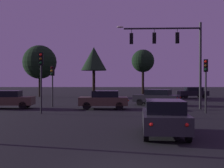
{
  "coord_description": "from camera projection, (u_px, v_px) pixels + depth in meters",
  "views": [
    {
      "loc": [
        -0.69,
        -6.92,
        2.32
      ],
      "look_at": [
        -0.72,
        19.4,
        2.06
      ],
      "focal_mm": 46.82,
      "sensor_mm": 36.0,
      "label": 1
    }
  ],
  "objects": [
    {
      "name": "tree_behind_sign",
      "position": [
        40.0,
        62.0,
        43.04
      ],
      "size": [
        4.96,
        4.96,
        7.62
      ],
      "color": "black",
      "rests_on": "ground"
    },
    {
      "name": "car_parked_lot",
      "position": [
        157.0,
        97.0,
        28.04
      ],
      "size": [
        4.63,
        3.51,
        1.52
      ],
      "color": "#232328",
      "rests_on": "ground"
    },
    {
      "name": "car_crossing_left",
      "position": [
        104.0,
        99.0,
        24.25
      ],
      "size": [
        4.09,
        1.92,
        1.52
      ],
      "color": "#473828",
      "rests_on": "ground"
    },
    {
      "name": "traffic_light_corner_left",
      "position": [
        53.0,
        77.0,
        26.42
      ],
      "size": [
        0.37,
        0.39,
        3.71
      ],
      "color": "#232326",
      "rests_on": "ground"
    },
    {
      "name": "tree_right_cluster",
      "position": [
        143.0,
        61.0,
        44.35
      ],
      "size": [
        3.46,
        3.46,
        7.14
      ],
      "color": "black",
      "rests_on": "ground"
    },
    {
      "name": "traffic_light_corner_right",
      "position": [
        41.0,
        70.0,
        20.68
      ],
      "size": [
        0.32,
        0.36,
        4.35
      ],
      "color": "#232326",
      "rests_on": "ground"
    },
    {
      "name": "traffic_light_median",
      "position": [
        206.0,
        75.0,
        20.97
      ],
      "size": [
        0.37,
        0.39,
        3.89
      ],
      "color": "#232326",
      "rests_on": "ground"
    },
    {
      "name": "car_crossing_right",
      "position": [
        9.0,
        99.0,
        24.63
      ],
      "size": [
        4.23,
        1.97,
        1.52
      ],
      "color": "#473828",
      "rests_on": "ground"
    },
    {
      "name": "traffic_signal_mast_arm",
      "position": [
        174.0,
        48.0,
        24.17
      ],
      "size": [
        7.0,
        0.59,
        7.18
      ],
      "color": "#232326",
      "rests_on": "ground"
    },
    {
      "name": "ground_plane",
      "position": [
        119.0,
        103.0,
        31.44
      ],
      "size": [
        168.0,
        168.0,
        0.0
      ],
      "primitive_type": "plane",
      "color": "black",
      "rests_on": "ground"
    },
    {
      "name": "tree_left_far",
      "position": [
        94.0,
        59.0,
        38.14
      ],
      "size": [
        3.36,
        3.36,
        6.78
      ],
      "color": "black",
      "rests_on": "ground"
    },
    {
      "name": "car_nearside_lane",
      "position": [
        165.0,
        117.0,
        12.42
      ],
      "size": [
        2.16,
        4.24,
        1.52
      ],
      "color": "#232328",
      "rests_on": "ground"
    },
    {
      "name": "car_far_lane",
      "position": [
        193.0,
        92.0,
        39.99
      ],
      "size": [
        4.2,
        2.25,
        1.52
      ],
      "color": "black",
      "rests_on": "ground"
    }
  ]
}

